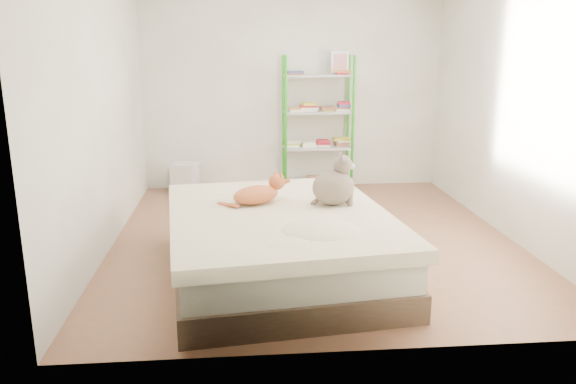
{
  "coord_description": "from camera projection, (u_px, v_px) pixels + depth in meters",
  "views": [
    {
      "loc": [
        -0.69,
        -5.13,
        1.82
      ],
      "look_at": [
        -0.29,
        -0.59,
        0.62
      ],
      "focal_mm": 35.0,
      "sensor_mm": 36.0,
      "label": 1
    }
  ],
  "objects": [
    {
      "name": "room",
      "position": [
        314.0,
        103.0,
        5.14
      ],
      "size": [
        3.81,
        4.21,
        2.61
      ],
      "color": "#9E6546",
      "rests_on": "ground"
    },
    {
      "name": "bed",
      "position": [
        279.0,
        244.0,
        4.51
      ],
      "size": [
        1.94,
        2.31,
        0.54
      ],
      "rotation": [
        0.0,
        0.0,
        0.12
      ],
      "color": "brown",
      "rests_on": "ground"
    },
    {
      "name": "orange_cat",
      "position": [
        256.0,
        192.0,
        4.64
      ],
      "size": [
        0.54,
        0.45,
        0.19
      ],
      "primitive_type": null,
      "rotation": [
        0.0,
        0.0,
        0.48
      ],
      "color": "#D76233",
      "rests_on": "bed"
    },
    {
      "name": "grey_cat",
      "position": [
        333.0,
        180.0,
        4.58
      ],
      "size": [
        0.38,
        0.32,
        0.42
      ],
      "primitive_type": null,
      "rotation": [
        0.0,
        0.0,
        1.59
      ],
      "color": "gray",
      "rests_on": "bed"
    },
    {
      "name": "shelf_unit",
      "position": [
        318.0,
        124.0,
        7.09
      ],
      "size": [
        0.88,
        0.36,
        1.74
      ],
      "color": "green",
      "rests_on": "ground"
    },
    {
      "name": "cardboard_box",
      "position": [
        305.0,
        203.0,
        6.07
      ],
      "size": [
        0.56,
        0.57,
        0.37
      ],
      "rotation": [
        0.0,
        0.0,
        -0.38
      ],
      "color": "olive",
      "rests_on": "ground"
    },
    {
      "name": "white_bin",
      "position": [
        185.0,
        178.0,
        7.08
      ],
      "size": [
        0.39,
        0.36,
        0.38
      ],
      "rotation": [
        0.0,
        0.0,
        -0.26
      ],
      "color": "white",
      "rests_on": "ground"
    }
  ]
}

